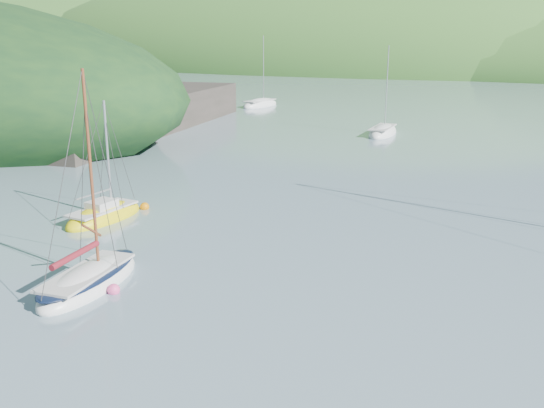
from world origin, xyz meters
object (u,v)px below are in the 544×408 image
at_px(daysailer_white, 89,281).
at_px(distant_sloop_a, 383,133).
at_px(distant_sloop_c, 260,105).
at_px(sailboat_yellow, 104,216).

height_order(daysailer_white, distant_sloop_a, distant_sloop_a).
bearing_deg(distant_sloop_c, distant_sloop_a, -29.02).
distance_m(daysailer_white, distant_sloop_c, 59.60).
bearing_deg(daysailer_white, sailboat_yellow, 119.66).
relative_size(daysailer_white, distant_sloop_c, 0.89).
bearing_deg(sailboat_yellow, distant_sloop_a, 82.90).
distance_m(sailboat_yellow, distant_sloop_c, 51.19).
xyz_separation_m(sailboat_yellow, distant_sloop_a, (4.99, 33.26, -0.01)).
relative_size(daysailer_white, distant_sloop_a, 0.97).
bearing_deg(distant_sloop_a, sailboat_yellow, -101.80).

